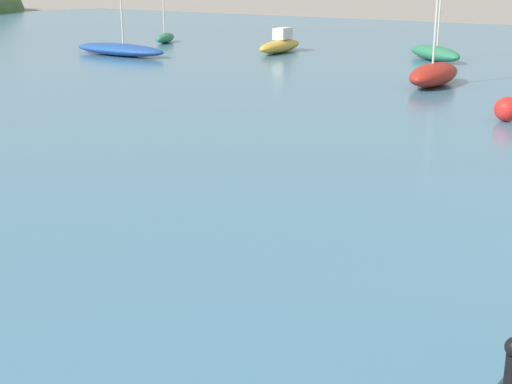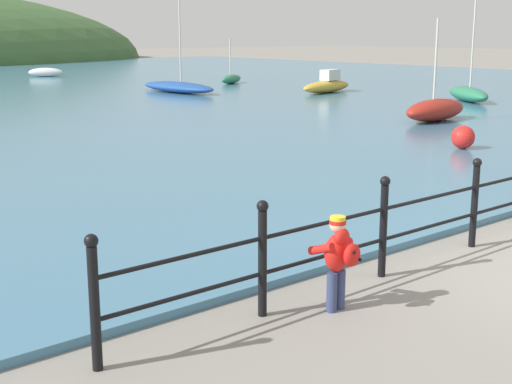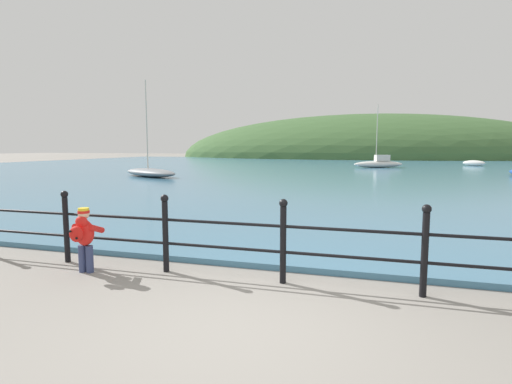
% 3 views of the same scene
% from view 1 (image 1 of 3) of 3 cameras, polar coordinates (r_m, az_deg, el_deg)
% --- Properties ---
extents(boat_twin_mast, '(2.88, 3.43, 4.51)m').
position_cam_1_polar(boat_twin_mast, '(28.98, 14.09, 10.78)').
color(boat_twin_mast, '#287551').
rests_on(boat_twin_mast, water).
extents(boat_mid_harbor, '(2.34, 1.74, 2.35)m').
position_cam_1_polar(boat_mid_harbor, '(36.22, -7.27, 12.15)').
color(boat_mid_harbor, '#287551').
rests_on(boat_mid_harbor, water).
extents(boat_nearest_quay, '(3.87, 1.82, 1.03)m').
position_cam_1_polar(boat_nearest_quay, '(31.26, 1.95, 11.71)').
color(boat_nearest_quay, gold).
rests_on(boat_nearest_quay, water).
extents(boat_far_left, '(3.17, 1.47, 3.12)m').
position_cam_1_polar(boat_far_left, '(22.05, 14.04, 9.13)').
color(boat_far_left, maroon).
rests_on(boat_far_left, water).
extents(boat_red_dinghy, '(1.58, 5.00, 5.93)m').
position_cam_1_polar(boat_red_dinghy, '(30.58, -10.87, 11.18)').
color(boat_red_dinghy, '#1E4793').
rests_on(boat_red_dinghy, water).
extents(mooring_buoy, '(0.55, 0.55, 0.55)m').
position_cam_1_polar(mooring_buoy, '(16.97, 19.43, 6.28)').
color(mooring_buoy, red).
rests_on(mooring_buoy, water).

